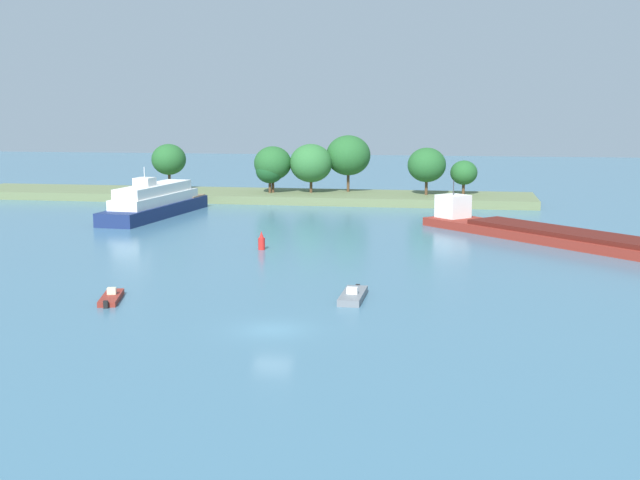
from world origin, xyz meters
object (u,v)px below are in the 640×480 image
(fishing_skiff, at_px, (353,296))
(cargo_barge, at_px, (556,235))
(small_motorboat, at_px, (111,297))
(white_riverboat, at_px, (155,202))
(channel_buoy_red, at_px, (262,242))

(fishing_skiff, bearing_deg, cargo_barge, 58.87)
(cargo_barge, bearing_deg, small_motorboat, -137.09)
(small_motorboat, bearing_deg, white_riverboat, 107.07)
(channel_buoy_red, bearing_deg, small_motorboat, -104.01)
(white_riverboat, bearing_deg, small_motorboat, -72.93)
(fishing_skiff, bearing_deg, small_motorboat, -169.04)
(small_motorboat, xyz_separation_m, channel_buoy_red, (5.88, 23.57, 0.58))
(cargo_barge, xyz_separation_m, white_riverboat, (-50.33, 12.86, 1.05))
(white_riverboat, bearing_deg, channel_buoy_red, -48.60)
(fishing_skiff, height_order, channel_buoy_red, channel_buoy_red)
(cargo_barge, relative_size, white_riverboat, 1.30)
(cargo_barge, relative_size, fishing_skiff, 5.55)
(cargo_barge, xyz_separation_m, channel_buoy_red, (-30.20, -9.98, -0.01))
(cargo_barge, xyz_separation_m, fishing_skiff, (-18.17, -30.08, -0.54))
(cargo_barge, relative_size, channel_buoy_red, 16.27)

